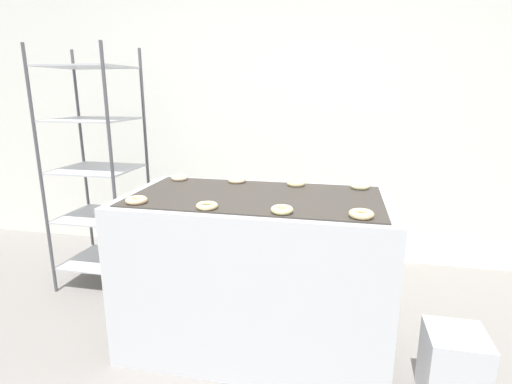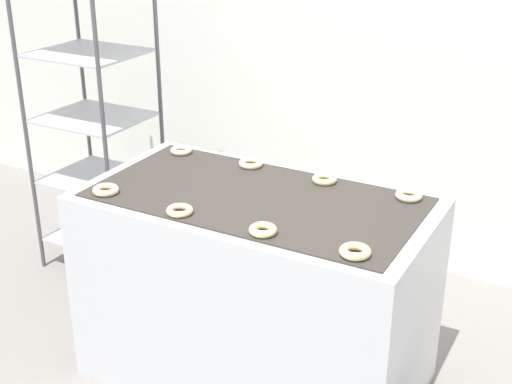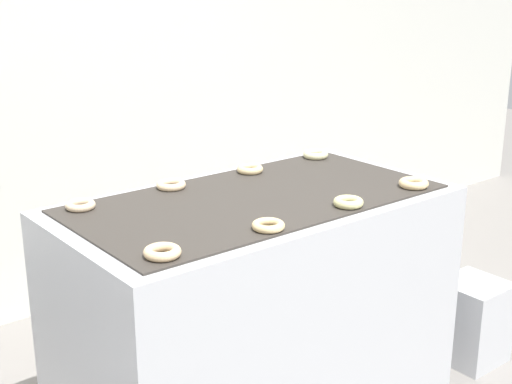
{
  "view_description": "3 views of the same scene",
  "coord_description": "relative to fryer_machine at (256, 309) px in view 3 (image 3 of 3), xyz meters",
  "views": [
    {
      "loc": [
        0.46,
        -1.51,
        1.55
      ],
      "look_at": [
        0.0,
        0.67,
        0.97
      ],
      "focal_mm": 28.0,
      "sensor_mm": 36.0,
      "label": 1
    },
    {
      "loc": [
        1.37,
        -1.83,
        2.22
      ],
      "look_at": [
        0.0,
        0.67,
        0.97
      ],
      "focal_mm": 50.0,
      "sensor_mm": 36.0,
      "label": 2
    },
    {
      "loc": [
        -1.63,
        -1.37,
        1.79
      ],
      "look_at": [
        0.0,
        0.67,
        0.97
      ],
      "focal_mm": 50.0,
      "sensor_mm": 36.0,
      "label": 3
    }
  ],
  "objects": [
    {
      "name": "glaze_bin",
      "position": [
        1.07,
        -0.3,
        -0.28
      ],
      "size": [
        0.28,
        0.28,
        0.4
      ],
      "color": "silver",
      "rests_on": "ground_plane"
    },
    {
      "name": "fryer_machine",
      "position": [
        0.0,
        0.0,
        0.0
      ],
      "size": [
        1.54,
        0.83,
        0.95
      ],
      "color": "silver",
      "rests_on": "ground_plane"
    },
    {
      "name": "donut_near_right",
      "position": [
        0.58,
        -0.29,
        0.49
      ],
      "size": [
        0.12,
        0.12,
        0.03
      ],
      "primitive_type": "torus",
      "color": "beige",
      "rests_on": "fryer_machine"
    },
    {
      "name": "donut_near_midleft",
      "position": [
        -0.19,
        -0.31,
        0.49
      ],
      "size": [
        0.11,
        0.11,
        0.03
      ],
      "primitive_type": "torus",
      "color": "#EDCC8C",
      "rests_on": "fryer_machine"
    },
    {
      "name": "donut_near_midright",
      "position": [
        0.2,
        -0.3,
        0.49
      ],
      "size": [
        0.11,
        0.11,
        0.03
      ],
      "primitive_type": "torus",
      "color": "beige",
      "rests_on": "fryer_machine"
    },
    {
      "name": "wall_back",
      "position": [
        -0.0,
        1.46,
        0.92
      ],
      "size": [
        8.0,
        0.05,
        2.8
      ],
      "color": "silver",
      "rests_on": "ground_plane"
    },
    {
      "name": "donut_far_left",
      "position": [
        -0.59,
        0.29,
        0.49
      ],
      "size": [
        0.11,
        0.11,
        0.03
      ],
      "primitive_type": "torus",
      "color": "beige",
      "rests_on": "fryer_machine"
    },
    {
      "name": "donut_far_midleft",
      "position": [
        -0.19,
        0.3,
        0.49
      ],
      "size": [
        0.12,
        0.12,
        0.03
      ],
      "primitive_type": "torus",
      "color": "beige",
      "rests_on": "fryer_machine"
    },
    {
      "name": "donut_far_midright",
      "position": [
        0.2,
        0.29,
        0.49
      ],
      "size": [
        0.11,
        0.11,
        0.03
      ],
      "primitive_type": "torus",
      "color": "beige",
      "rests_on": "fryer_machine"
    },
    {
      "name": "donut_near_left",
      "position": [
        -0.6,
        -0.29,
        0.49
      ],
      "size": [
        0.12,
        0.12,
        0.03
      ],
      "primitive_type": "torus",
      "color": "beige",
      "rests_on": "fryer_machine"
    },
    {
      "name": "donut_far_right",
      "position": [
        0.59,
        0.3,
        0.49
      ],
      "size": [
        0.12,
        0.12,
        0.03
      ],
      "primitive_type": "torus",
      "color": "beige",
      "rests_on": "fryer_machine"
    }
  ]
}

